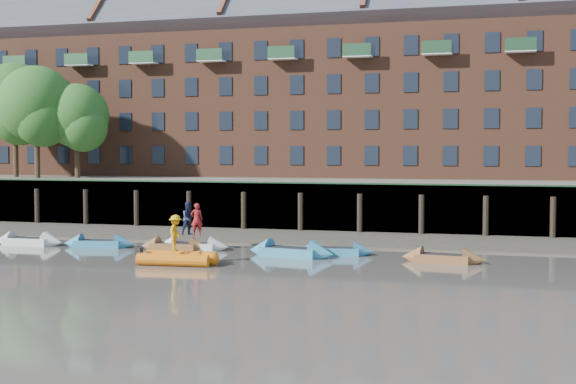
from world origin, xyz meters
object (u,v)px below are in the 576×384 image
at_px(rowboat_1, 99,244).
at_px(rowboat_2, 175,247).
at_px(rowboat_4, 291,252).
at_px(rowboat_5, 335,251).
at_px(rowboat_3, 192,246).
at_px(person_rower_a, 197,219).
at_px(rowboat_0, 29,241).
at_px(person_rib_crew, 176,233).
at_px(rowboat_6, 443,258).
at_px(rib_tender, 180,258).
at_px(person_rower_b, 189,218).

height_order(rowboat_1, rowboat_2, rowboat_1).
bearing_deg(rowboat_4, rowboat_2, -177.00).
relative_size(rowboat_1, rowboat_4, 0.86).
height_order(rowboat_2, rowboat_5, rowboat_5).
height_order(rowboat_1, rowboat_5, rowboat_1).
xyz_separation_m(rowboat_3, person_rower_a, (0.24, 0.10, 1.48)).
bearing_deg(rowboat_0, person_rower_a, 3.25).
relative_size(rowboat_0, person_rib_crew, 2.45).
xyz_separation_m(person_rower_a, person_rib_crew, (1.02, -5.19, -0.18)).
bearing_deg(rowboat_0, rowboat_4, -2.28).
bearing_deg(person_rower_a, rowboat_0, -19.53).
distance_m(rowboat_6, rib_tender, 12.73).
xyz_separation_m(rowboat_4, rowboat_5, (2.06, 1.19, -0.04)).
bearing_deg(rowboat_3, rowboat_5, -4.39).
distance_m(rowboat_0, rowboat_2, 9.05).
distance_m(rowboat_1, rowboat_5, 13.48).
bearing_deg(person_rower_b, person_rib_crew, -121.70).
relative_size(rowboat_5, person_rib_crew, 2.34).
relative_size(person_rower_a, person_rib_crew, 1.02).
bearing_deg(rib_tender, person_rib_crew, 160.87).
distance_m(rowboat_2, rowboat_5, 8.84).
distance_m(rowboat_2, person_rower_b, 1.72).
height_order(rowboat_0, rowboat_4, rowboat_4).
distance_m(rowboat_2, person_rower_a, 1.90).
bearing_deg(person_rower_b, rib_tender, -119.27).
relative_size(rowboat_3, rowboat_5, 1.01).
xyz_separation_m(rowboat_5, rowboat_6, (5.66, -1.23, 0.01)).
bearing_deg(rib_tender, person_rower_b, 104.75).
bearing_deg(rowboat_2, rowboat_6, -4.82).
relative_size(rowboat_5, person_rower_a, 2.29).
bearing_deg(person_rib_crew, rowboat_3, 8.04).
bearing_deg(person_rower_b, person_rower_a, -64.94).
bearing_deg(rib_tender, rowboat_0, 153.82).
height_order(rowboat_2, person_rower_b, person_rower_b).
height_order(rowboat_1, rib_tender, rowboat_1).
relative_size(rib_tender, person_rower_b, 2.12).
height_order(rowboat_0, rib_tender, rowboat_0).
xyz_separation_m(rowboat_2, person_rower_b, (0.58, 0.59, 1.51)).
distance_m(rowboat_3, person_rower_b, 1.55).
bearing_deg(rowboat_0, rowboat_6, -1.58).
distance_m(rowboat_3, rib_tender, 5.39).
distance_m(person_rower_a, person_rower_b, 0.56).
bearing_deg(person_rower_b, rowboat_4, -60.43).
xyz_separation_m(rowboat_6, person_rower_a, (-13.37, 1.25, 1.47)).
distance_m(rowboat_1, rib_tender, 8.57).
bearing_deg(person_rower_a, rowboat_3, -0.31).
distance_m(person_rower_a, person_rib_crew, 5.29).
xyz_separation_m(rowboat_0, rowboat_4, (15.82, -0.66, 0.02)).
distance_m(rowboat_0, person_rib_crew, 12.17).
height_order(rowboat_3, person_rib_crew, person_rib_crew).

